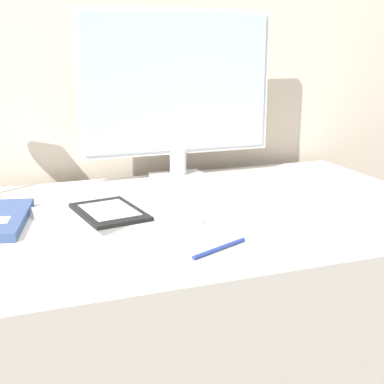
% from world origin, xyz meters
% --- Properties ---
extents(wall_back, '(3.60, 0.05, 2.40)m').
position_xyz_m(wall_back, '(0.00, 0.58, 1.20)').
color(wall_back, beige).
rests_on(wall_back, ground_plane).
extents(desk, '(1.26, 0.80, 0.74)m').
position_xyz_m(desk, '(0.00, 0.10, 0.37)').
color(desk, beige).
rests_on(desk, ground_plane).
extents(monitor, '(0.59, 0.11, 0.49)m').
position_xyz_m(monitor, '(0.07, 0.43, 1.00)').
color(monitor, silver).
rests_on(monitor, desk).
extents(keyboard, '(0.29, 0.11, 0.01)m').
position_xyz_m(keyboard, '(0.15, 0.02, 0.74)').
color(keyboard, silver).
rests_on(keyboard, desk).
extents(laptop, '(0.36, 0.24, 0.02)m').
position_xyz_m(laptop, '(-0.20, 0.09, 0.75)').
color(laptop, '#BCBCC1').
rests_on(laptop, desk).
extents(ereader, '(0.16, 0.21, 0.01)m').
position_xyz_m(ereader, '(-0.21, 0.08, 0.76)').
color(ereader, black).
rests_on(ereader, laptop).
extents(pen, '(0.14, 0.07, 0.01)m').
position_xyz_m(pen, '(-0.05, -0.17, 0.74)').
color(pen, navy).
rests_on(pen, desk).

